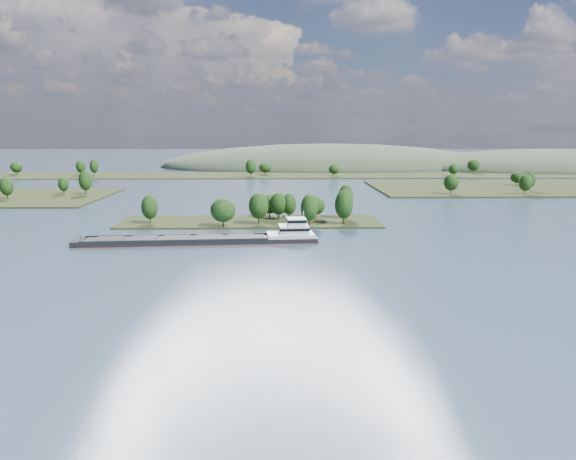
{
  "coord_description": "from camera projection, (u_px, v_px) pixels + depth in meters",
  "views": [
    {
      "loc": [
        10.13,
        -35.26,
        35.94
      ],
      "look_at": [
        13.67,
        130.0,
        6.0
      ],
      "focal_mm": 35.0,
      "sensor_mm": 36.0,
      "label": 1
    }
  ],
  "objects": [
    {
      "name": "tree_island",
      "position": [
        266.0,
        213.0,
        216.09
      ],
      "size": [
        100.0,
        32.34,
        14.84
      ],
      "color": "black",
      "rests_on": "ground"
    },
    {
      "name": "back_shoreline",
      "position": [
        273.0,
        175.0,
        434.21
      ],
      "size": [
        900.0,
        60.0,
        15.64
      ],
      "color": "black",
      "rests_on": "ground"
    },
    {
      "name": "cargo_barge",
      "position": [
        215.0,
        239.0,
        178.99
      ],
      "size": [
        77.26,
        15.34,
        10.38
      ],
      "color": "black",
      "rests_on": "ground"
    },
    {
      "name": "ground",
      "position": [
        241.0,
        257.0,
        158.93
      ],
      "size": [
        1800.0,
        1800.0,
        0.0
      ],
      "primitive_type": "plane",
      "color": "#36475D",
      "rests_on": "ground"
    },
    {
      "name": "hill_east",
      "position": [
        551.0,
        169.0,
        508.72
      ],
      "size": [
        260.0,
        140.0,
        36.0
      ],
      "primitive_type": "ellipsoid",
      "color": "#374630",
      "rests_on": "ground"
    },
    {
      "name": "hill_west",
      "position": [
        328.0,
        167.0,
        534.02
      ],
      "size": [
        320.0,
        160.0,
        44.0
      ],
      "primitive_type": "ellipsoid",
      "color": "#374630",
      "rests_on": "ground"
    }
  ]
}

